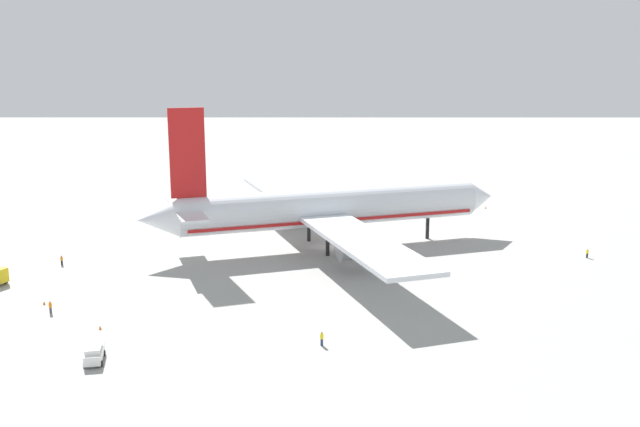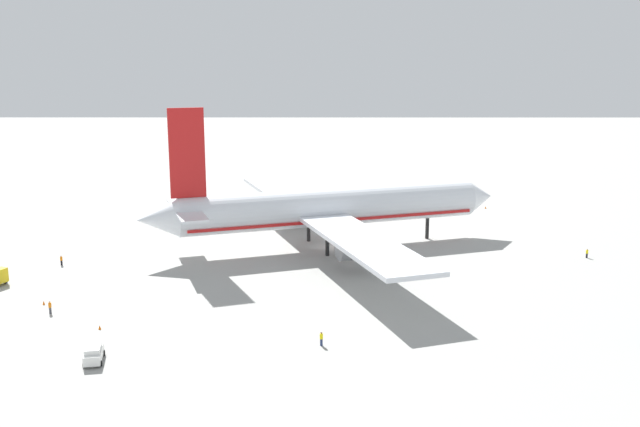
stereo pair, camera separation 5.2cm
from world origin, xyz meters
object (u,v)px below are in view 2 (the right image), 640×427
(airliner, at_px, (323,209))
(ground_worker_1, at_px, (319,339))
(baggage_cart_0, at_px, (393,195))
(traffic_cone_2, at_px, (97,328))
(traffic_cone_0, at_px, (483,207))
(ground_worker_2, at_px, (58,261))
(ground_worker_3, at_px, (47,308))
(ground_worker_0, at_px, (584,253))
(traffic_cone_1, at_px, (41,303))
(traffic_cone_3, at_px, (144,221))
(service_van, at_px, (91,353))

(airliner, xyz_separation_m, ground_worker_1, (-0.85, -45.59, -6.41))
(baggage_cart_0, bearing_deg, ground_worker_1, -101.44)
(ground_worker_1, xyz_separation_m, traffic_cone_2, (-28.41, 5.23, -0.61))
(ground_worker_1, relative_size, traffic_cone_2, 3.17)
(baggage_cart_0, height_order, traffic_cone_0, baggage_cart_0)
(ground_worker_2, height_order, ground_worker_3, ground_worker_3)
(ground_worker_0, xyz_separation_m, ground_worker_1, (-46.41, -38.61, 0.08))
(traffic_cone_0, distance_m, traffic_cone_1, 101.67)
(baggage_cart_0, distance_m, traffic_cone_0, 23.25)
(airliner, distance_m, traffic_cone_3, 43.91)
(ground_worker_2, bearing_deg, ground_worker_0, 2.87)
(service_van, distance_m, ground_worker_1, 26.45)
(airliner, distance_m, baggage_cart_0, 51.03)
(service_van, bearing_deg, traffic_cone_3, 98.82)
(service_van, relative_size, ground_worker_3, 2.72)
(ground_worker_3, distance_m, traffic_cone_3, 55.56)
(ground_worker_1, distance_m, traffic_cone_3, 76.20)
(baggage_cart_0, xyz_separation_m, traffic_cone_0, (19.55, -12.57, -0.49))
(airliner, bearing_deg, baggage_cart_0, 69.23)
(airliner, height_order, ground_worker_1, airliner)
(ground_worker_3, xyz_separation_m, traffic_cone_0, (75.24, 69.33, -0.63))
(ground_worker_2, distance_m, ground_worker_3, 24.06)
(service_van, height_order, ground_worker_3, service_van)
(ground_worker_2, bearing_deg, traffic_cone_2, -62.16)
(ground_worker_3, bearing_deg, traffic_cone_0, 42.66)
(airliner, height_order, traffic_cone_1, airliner)
(ground_worker_1, xyz_separation_m, traffic_cone_3, (-37.08, 66.56, -0.61))
(traffic_cone_3, bearing_deg, ground_worker_0, -18.51)
(airliner, height_order, ground_worker_0, airliner)
(ground_worker_0, relative_size, traffic_cone_1, 2.91)
(ground_worker_3, bearing_deg, traffic_cone_2, -34.23)
(ground_worker_1, xyz_separation_m, traffic_cone_0, (38.34, 80.34, -0.61))
(ground_worker_0, distance_m, traffic_cone_2, 81.93)
(ground_worker_1, distance_m, traffic_cone_1, 41.78)
(airliner, xyz_separation_m, traffic_cone_2, (-29.26, -40.36, -7.03))
(ground_worker_1, height_order, traffic_cone_3, ground_worker_1)
(airliner, xyz_separation_m, traffic_cone_0, (37.49, 34.74, -7.03))
(traffic_cone_1, bearing_deg, ground_worker_0, 15.70)
(ground_worker_1, relative_size, traffic_cone_3, 3.17)
(traffic_cone_2, bearing_deg, ground_worker_0, 24.04)
(baggage_cart_0, height_order, traffic_cone_3, baggage_cart_0)
(baggage_cart_0, relative_size, traffic_cone_3, 5.79)
(ground_worker_0, height_order, traffic_cone_3, ground_worker_0)
(service_van, relative_size, baggage_cart_0, 1.51)
(ground_worker_0, xyz_separation_m, traffic_cone_1, (-85.57, -24.06, -0.53))
(ground_worker_0, bearing_deg, service_van, -149.18)
(ground_worker_0, relative_size, traffic_cone_2, 2.91)
(traffic_cone_1, distance_m, traffic_cone_3, 52.06)
(ground_worker_2, height_order, traffic_cone_0, ground_worker_2)
(traffic_cone_2, bearing_deg, ground_worker_1, -10.43)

